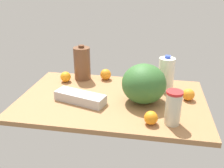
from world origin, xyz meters
TOP-DOWN VIEW (x-y plane):
  - countertop at (0.00, 0.00)cm, footprint 120.00×76.00cm
  - tumbler_cup at (-37.01, 24.26)cm, footprint 8.65×8.65cm
  - egg_carton at (18.80, 8.73)cm, footprint 34.47×19.05cm
  - milk_jug at (-34.18, -19.72)cm, footprint 10.77×10.77cm
  - watermelon at (-20.16, 1.35)cm, footprint 27.38×27.38cm
  - chocolate_milk_jug at (28.13, -29.18)cm, footprint 12.42×12.42cm
  - orange_beside_bowl at (10.28, -30.43)cm, footprint 8.27×8.27cm
  - orange_by_jug at (38.96, -21.04)cm, footprint 7.78×7.78cm
  - orange_loose at (-48.47, -5.77)cm, footprint 7.67×7.67cm
  - orange_near_front at (-25.82, 26.68)cm, footprint 7.42×7.42cm

SIDE VIEW (x-z plane):
  - countertop at x=0.00cm, z-range 0.00..3.00cm
  - egg_carton at x=18.80cm, z-range 3.00..9.01cm
  - orange_near_front at x=-25.82cm, z-range 3.00..10.42cm
  - orange_loose at x=-48.47cm, z-range 3.00..10.67cm
  - orange_by_jug at x=38.96cm, z-range 3.00..10.78cm
  - orange_beside_bowl at x=10.28cm, z-range 3.00..11.27cm
  - tumbler_cup at x=-37.01cm, z-range 3.04..22.17cm
  - milk_jug at x=-34.18cm, z-range 2.22..26.88cm
  - watermelon at x=-20.16cm, z-range 3.00..27.64cm
  - chocolate_milk_jug at x=28.13cm, z-range 2.22..28.64cm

